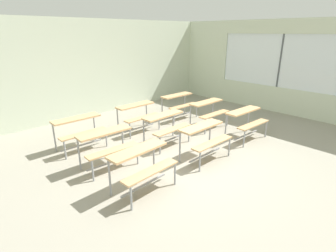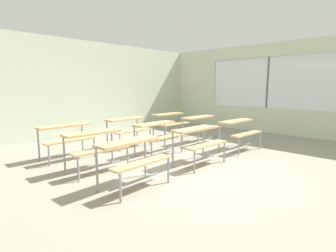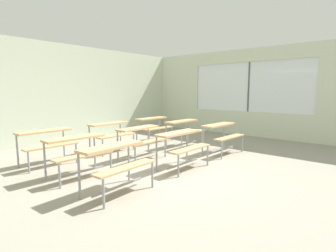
% 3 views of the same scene
% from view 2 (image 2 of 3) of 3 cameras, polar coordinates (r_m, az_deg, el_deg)
% --- Properties ---
extents(ground, '(10.00, 9.00, 0.05)m').
position_cam_2_polar(ground, '(5.29, 2.92, -9.12)').
color(ground, gray).
extents(wall_back, '(10.00, 0.12, 3.00)m').
position_cam_2_polar(wall_back, '(8.68, -20.21, 7.59)').
color(wall_back, beige).
rests_on(wall_back, ground).
extents(wall_right, '(0.12, 9.00, 3.00)m').
position_cam_2_polar(wall_right, '(9.35, 24.40, 7.07)').
color(wall_right, beige).
rests_on(wall_right, ground).
extents(desk_bench_r0c0, '(1.13, 0.64, 0.74)m').
position_cam_2_polar(desk_bench_r0c0, '(4.16, -7.64, -5.73)').
color(desk_bench_r0c0, tan).
rests_on(desk_bench_r0c0, ground).
extents(desk_bench_r0c1, '(1.10, 0.60, 0.74)m').
position_cam_2_polar(desk_bench_r0c1, '(5.36, 6.68, -2.43)').
color(desk_bench_r0c1, tan).
rests_on(desk_bench_r0c1, ground).
extents(desk_bench_r0c2, '(1.13, 0.64, 0.74)m').
position_cam_2_polar(desk_bench_r0c2, '(6.74, 15.33, -0.38)').
color(desk_bench_r0c2, tan).
rests_on(desk_bench_r0c2, ground).
extents(desk_bench_r1c0, '(1.12, 0.63, 0.74)m').
position_cam_2_polar(desk_bench_r1c0, '(5.07, -15.47, -3.32)').
color(desk_bench_r1c0, tan).
rests_on(desk_bench_r1c0, ground).
extents(desk_bench_r1c1, '(1.12, 0.62, 0.74)m').
position_cam_2_polar(desk_bench_r1c1, '(6.06, -2.22, -1.07)').
color(desk_bench_r1c1, tan).
rests_on(desk_bench_r1c1, ground).
extents(desk_bench_r1c2, '(1.11, 0.61, 0.74)m').
position_cam_2_polar(desk_bench_r1c2, '(7.37, 7.22, 0.63)').
color(desk_bench_r1c2, tan).
rests_on(desk_bench_r1c2, ground).
extents(desk_bench_r2c0, '(1.11, 0.61, 0.74)m').
position_cam_2_polar(desk_bench_r2c0, '(6.14, -21.32, -1.55)').
color(desk_bench_r2c0, tan).
rests_on(desk_bench_r2c0, ground).
extents(desk_bench_r2c1, '(1.10, 0.59, 0.74)m').
position_cam_2_polar(desk_bench_r2c1, '(6.99, -8.62, 0.16)').
color(desk_bench_r2c1, tan).
rests_on(desk_bench_r2c1, ground).
extents(desk_bench_r2c2, '(1.12, 0.62, 0.74)m').
position_cam_2_polar(desk_bench_r2c2, '(8.12, 0.54, 1.45)').
color(desk_bench_r2c2, tan).
rests_on(desk_bench_r2c2, ground).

